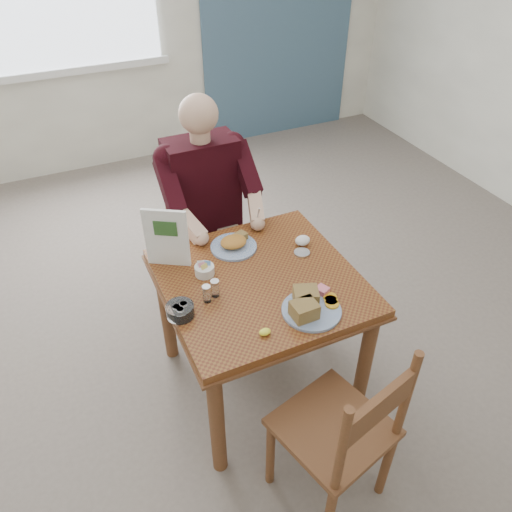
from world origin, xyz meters
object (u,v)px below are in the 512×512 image
chair_far (206,236)px  near_plate (309,305)px  table (260,295)px  chair_near (342,433)px  diner (207,197)px  far_plate (234,244)px

chair_far → near_plate: 1.13m
table → chair_near: 0.75m
chair_far → diner: 0.34m
far_plate → diner: bearing=87.7°
near_plate → chair_far: bearing=95.2°
chair_near → far_plate: (-0.04, 1.01, 0.30)m
chair_near → table: bearing=92.1°
far_plate → near_plate: bearing=-78.4°
chair_far → table: bearing=-90.0°
chair_far → near_plate: size_ratio=3.21×
table → far_plate: size_ratio=3.03×
diner → chair_near: bearing=-88.9°
near_plate → far_plate: bearing=101.6°
table → chair_far: 0.81m
chair_near → far_plate: size_ratio=3.13×
near_plate → far_plate: (-0.12, 0.57, -0.01)m
chair_far → diner: bearing=-90.0°
near_plate → far_plate: size_ratio=0.97×
diner → near_plate: diner is taller
chair_far → diner: (0.00, -0.09, 0.33)m
table → diner: size_ratio=0.66×
diner → far_plate: (-0.02, -0.43, -0.04)m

